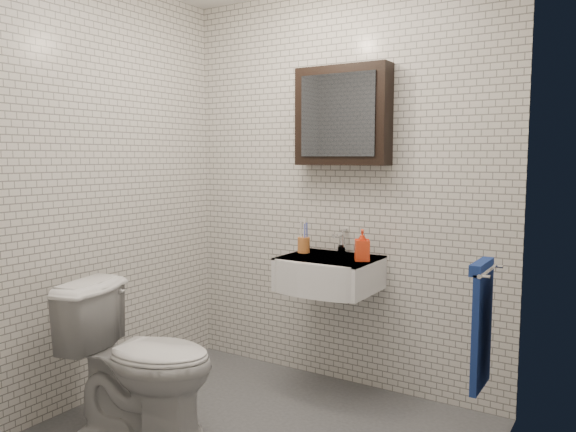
{
  "coord_description": "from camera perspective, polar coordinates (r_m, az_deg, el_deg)",
  "views": [
    {
      "loc": [
        1.61,
        -2.18,
        1.45
      ],
      "look_at": [
        -0.04,
        0.45,
        1.12
      ],
      "focal_mm": 35.0,
      "sensor_mm": 36.0,
      "label": 1
    }
  ],
  "objects": [
    {
      "name": "washbasin",
      "position": [
        3.38,
        3.93,
        -5.85
      ],
      "size": [
        0.55,
        0.5,
        0.2
      ],
      "color": "white",
      "rests_on": "room_shell"
    },
    {
      "name": "faucet",
      "position": [
        3.52,
        5.46,
        -2.71
      ],
      "size": [
        0.06,
        0.2,
        0.15
      ],
      "color": "silver",
      "rests_on": "washbasin"
    },
    {
      "name": "mirror_cabinet",
      "position": [
        3.49,
        5.56,
        10.09
      ],
      "size": [
        0.6,
        0.15,
        0.6
      ],
      "color": "black",
      "rests_on": "room_shell"
    },
    {
      "name": "room_shell",
      "position": [
        2.71,
        -4.3,
        6.35
      ],
      "size": [
        2.22,
        2.02,
        2.51
      ],
      "color": "silver",
      "rests_on": "ground"
    },
    {
      "name": "toilet",
      "position": [
        3.12,
        -14.68,
        -13.91
      ],
      "size": [
        0.87,
        0.63,
        0.8
      ],
      "primitive_type": "imported",
      "rotation": [
        0.0,
        0.0,
        1.83
      ],
      "color": "silver",
      "rests_on": "ground"
    },
    {
      "name": "soap_bottle",
      "position": [
        3.28,
        7.54,
        -2.95
      ],
      "size": [
        0.11,
        0.11,
        0.18
      ],
      "primitive_type": "imported",
      "rotation": [
        0.0,
        0.0,
        0.51
      ],
      "color": "orange",
      "rests_on": "washbasin"
    },
    {
      "name": "towel_rail",
      "position": [
        2.69,
        19.1,
        -9.94
      ],
      "size": [
        0.09,
        0.3,
        0.58
      ],
      "color": "silver",
      "rests_on": "room_shell"
    },
    {
      "name": "toothbrush_cup",
      "position": [
        3.54,
        1.61,
        -2.88
      ],
      "size": [
        0.1,
        0.1,
        0.21
      ],
      "rotation": [
        0.0,
        0.0,
        -0.34
      ],
      "color": "#C46E31",
      "rests_on": "washbasin"
    }
  ]
}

